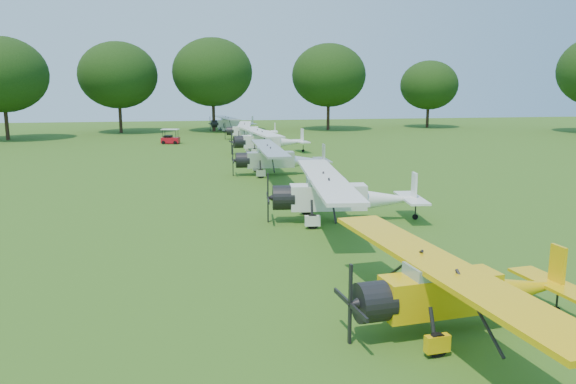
% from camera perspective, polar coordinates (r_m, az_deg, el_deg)
% --- Properties ---
extents(ground, '(160.00, 160.00, 0.00)m').
position_cam_1_polar(ground, '(24.67, 3.35, -4.66)').
color(ground, '#345415').
rests_on(ground, ground).
extents(tree_belt, '(137.36, 130.27, 14.52)m').
position_cam_1_polar(tree_belt, '(25.02, 11.71, 13.94)').
color(tree_belt, black).
rests_on(tree_belt, ground).
extents(aircraft_2, '(6.90, 10.96, 2.15)m').
position_cam_1_polar(aircraft_2, '(16.08, 16.80, -9.07)').
color(aircraft_2, '#ECB809').
rests_on(aircraft_2, ground).
extents(aircraft_3, '(7.72, 12.29, 2.41)m').
position_cam_1_polar(aircraft_3, '(27.39, 5.29, -0.07)').
color(aircraft_3, white).
rests_on(aircraft_3, ground).
extents(aircraft_4, '(7.22, 11.46, 2.27)m').
position_cam_1_polar(aircraft_4, '(41.32, -1.06, 3.59)').
color(aircraft_4, silver).
rests_on(aircraft_4, ground).
extents(aircraft_5, '(7.55, 12.00, 2.36)m').
position_cam_1_polar(aircraft_5, '(54.15, -2.19, 5.40)').
color(aircraft_5, white).
rests_on(aircraft_5, ground).
extents(aircraft_6, '(6.46, 10.26, 2.01)m').
position_cam_1_polar(aircraft_6, '(68.05, -3.94, 6.35)').
color(aircraft_6, white).
rests_on(aircraft_6, ground).
extents(aircraft_7, '(6.69, 10.60, 2.08)m').
position_cam_1_polar(aircraft_7, '(80.69, -5.81, 7.07)').
color(aircraft_7, silver).
rests_on(aircraft_7, ground).
extents(golf_cart, '(2.14, 1.59, 1.64)m').
position_cam_1_polar(golf_cart, '(64.19, -11.89, 5.30)').
color(golf_cart, red).
rests_on(golf_cart, ground).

